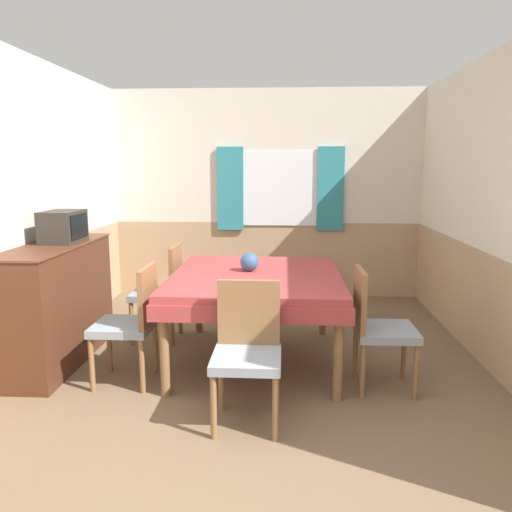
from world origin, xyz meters
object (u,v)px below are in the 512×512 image
object	(u,v)px
chair_left_near	(132,320)
chair_head_near	(247,347)
dining_table	(256,285)
vase	(249,262)
tv	(63,226)
sideboard	(57,303)
chair_left_far	(163,289)
chair_right_near	(377,324)

from	to	relation	value
chair_left_near	chair_head_near	distance (m)	1.07
dining_table	vase	size ratio (longest dim) A/B	10.15
tv	vase	xyz separation A→B (m)	(1.60, 0.05, -0.30)
sideboard	tv	world-z (taller)	tv
dining_table	sideboard	world-z (taller)	sideboard
sideboard	chair_left_far	bearing A→B (deg)	37.89
chair_left_near	chair_head_near	world-z (taller)	same
chair_left_far	sideboard	xyz separation A→B (m)	(-0.76, -0.59, 0.01)
chair_left_near	vase	size ratio (longest dim) A/B	5.74
chair_right_near	chair_head_near	distance (m)	1.07
chair_right_near	sideboard	size ratio (longest dim) A/B	0.65
dining_table	chair_right_near	size ratio (longest dim) A/B	1.77
sideboard	tv	distance (m)	0.65
chair_head_near	vase	world-z (taller)	vase
tv	chair_right_near	bearing A→B (deg)	-11.63
chair_left_near	tv	bearing A→B (deg)	53.98
vase	tv	bearing A→B (deg)	-178.06
chair_right_near	tv	distance (m)	2.72
chair_right_near	chair_left_far	distance (m)	2.10
chair_head_near	vase	size ratio (longest dim) A/B	5.74
chair_left_near	sideboard	xyz separation A→B (m)	(-0.76, 0.39, 0.01)
chair_left_near	sideboard	distance (m)	0.86
chair_head_near	chair_left_far	xyz separation A→B (m)	(-0.93, 1.51, 0.00)
vase	chair_left_far	bearing A→B (deg)	155.46
dining_table	chair_head_near	size ratio (longest dim) A/B	1.77
chair_right_near	tv	xyz separation A→B (m)	(-2.59, 0.53, 0.65)
dining_table	chair_left_far	world-z (taller)	chair_left_far
chair_left_near	tv	world-z (taller)	tv
dining_table	vase	bearing A→B (deg)	124.04
dining_table	chair_left_far	xyz separation A→B (m)	(-0.93, 0.49, -0.17)
chair_left_near	tv	xyz separation A→B (m)	(-0.73, 0.53, 0.65)
chair_left_near	vase	world-z (taller)	vase
chair_left_far	tv	xyz separation A→B (m)	(-0.73, -0.45, 0.65)
dining_table	sideboard	size ratio (longest dim) A/B	1.14
sideboard	tv	size ratio (longest dim) A/B	3.43
dining_table	chair_left_near	xyz separation A→B (m)	(-0.93, -0.49, -0.17)
tv	dining_table	bearing A→B (deg)	-1.46
chair_right_near	sideboard	xyz separation A→B (m)	(-2.62, 0.39, 0.01)
dining_table	chair_left_near	distance (m)	1.06
dining_table	chair_right_near	xyz separation A→B (m)	(0.93, -0.49, -0.17)
tv	vase	world-z (taller)	tv
chair_left_far	vase	xyz separation A→B (m)	(0.86, -0.39, 0.35)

